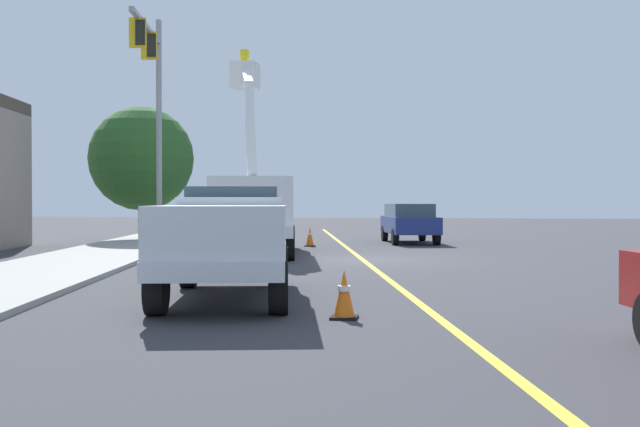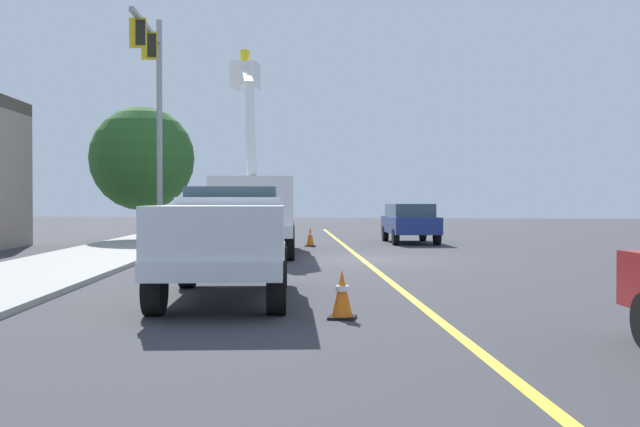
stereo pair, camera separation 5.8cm
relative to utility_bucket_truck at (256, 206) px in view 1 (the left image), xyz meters
The scene contains 10 objects.
ground 4.67m from the utility_bucket_truck, 117.76° to the right, with size 120.00×120.00×0.00m, color #38383D.
sidewalk_far_side 5.88m from the utility_bucket_truck, 131.16° to the left, with size 60.00×3.60×0.12m, color #9E9E99.
lane_centre_stripe 4.67m from the utility_bucket_truck, 117.76° to the right, with size 50.00×0.16×0.01m, color yellow.
utility_bucket_truck is the anchor object (origin of this frame).
service_pickup_truck 11.90m from the utility_bucket_truck, 168.20° to the right, with size 5.91×3.20×2.06m.
passing_minivan 9.04m from the utility_bucket_truck, 32.87° to the right, with size 5.09×2.84×1.69m.
traffic_cone_leading 14.34m from the utility_bucket_truck, 160.41° to the right, with size 0.40×0.40×0.74m.
traffic_cone_mid_front 4.71m from the utility_bucket_truck, 13.97° to the right, with size 0.40×0.40×0.77m.
traffic_signal_mast 6.40m from the utility_bucket_truck, 68.00° to the left, with size 5.10×1.22×8.88m.
street_tree_right 10.09m from the utility_bucket_truck, 45.37° to the left, with size 4.65×4.65×6.04m.
Camera 1 is at (-22.42, -2.34, 1.76)m, focal length 41.45 mm.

